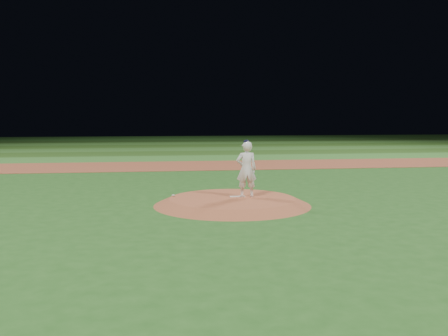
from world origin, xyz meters
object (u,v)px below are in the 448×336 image
object	(u,v)px
rosin_bag	(173,195)
pitching_rubber	(237,196)
pitchers_mound	(232,201)
pitcher_on_mound	(246,169)

from	to	relation	value
rosin_bag	pitching_rubber	bearing A→B (deg)	-11.30
pitchers_mound	rosin_bag	bearing A→B (deg)	161.51
pitchers_mound	rosin_bag	world-z (taller)	rosin_bag
pitching_rubber	rosin_bag	world-z (taller)	rosin_bag
rosin_bag	pitcher_on_mound	world-z (taller)	pitcher_on_mound
pitching_rubber	rosin_bag	bearing A→B (deg)	166.83
pitchers_mound	pitching_rubber	size ratio (longest dim) A/B	10.06
pitchers_mound	pitching_rubber	distance (m)	0.35
pitcher_on_mound	rosin_bag	bearing A→B (deg)	168.25
pitchers_mound	pitcher_on_mound	world-z (taller)	pitcher_on_mound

